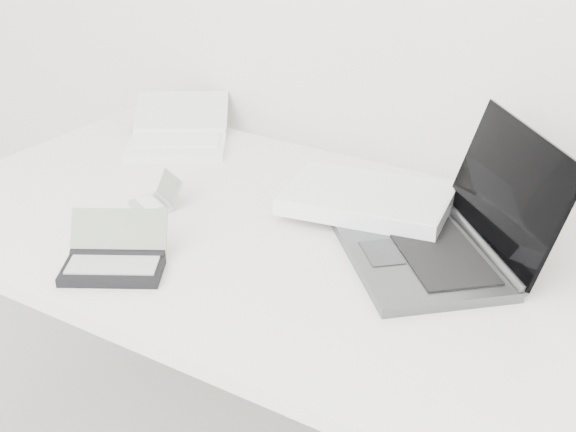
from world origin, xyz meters
The scene contains 5 objects.
desk centered at (0.00, 1.55, 0.68)m, with size 1.60×0.80×0.73m.
laptop_large centered at (0.13, 1.66, 0.77)m, with size 0.59×0.46×0.22m.
netbook_open_white centered at (-0.53, 1.80, 0.75)m, with size 0.34×0.36×0.08m.
pda_silver centered at (-0.34, 1.50, 0.74)m, with size 0.11×0.11×0.06m.
palmtop_charcoal centered at (-0.23, 1.28, 0.75)m, with size 0.21×0.20×0.08m.
Camera 1 is at (0.65, 0.44, 1.42)m, focal length 50.00 mm.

